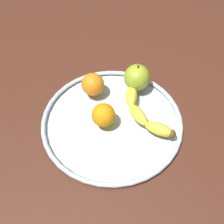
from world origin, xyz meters
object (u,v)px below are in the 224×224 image
at_px(orange_center, 103,115).
at_px(banana, 144,113).
at_px(fruit_bowl, 112,121).
at_px(apple, 137,77).
at_px(orange_front_left, 93,84).

bearing_deg(orange_center, banana, 73.91).
height_order(fruit_bowl, orange_center, orange_center).
bearing_deg(banana, apple, 156.52).
bearing_deg(fruit_bowl, banana, 69.49).
height_order(banana, apple, apple).
relative_size(banana, orange_front_left, 3.27).
bearing_deg(banana, orange_front_left, -153.23).
distance_m(fruit_bowl, orange_center, 0.05).
relative_size(fruit_bowl, orange_front_left, 5.89).
bearing_deg(apple, orange_front_left, -105.02).
height_order(fruit_bowl, orange_front_left, orange_front_left).
bearing_deg(orange_front_left, orange_center, -8.63).
height_order(apple, orange_front_left, apple).
relative_size(banana, orange_center, 3.42).
distance_m(fruit_bowl, orange_front_left, 0.12).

